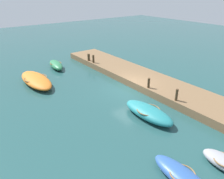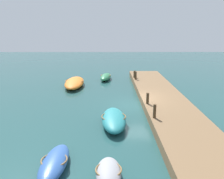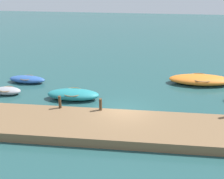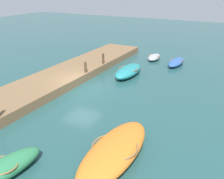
# 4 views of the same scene
# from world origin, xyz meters

# --- Properties ---
(ground_plane) EXTENTS (84.00, 84.00, 0.00)m
(ground_plane) POSITION_xyz_m (0.00, 0.00, 0.00)
(ground_plane) COLOR #234C4C
(dock_platform) EXTENTS (23.77, 3.67, 0.62)m
(dock_platform) POSITION_xyz_m (0.00, -2.21, 0.31)
(dock_platform) COLOR brown
(dock_platform) RESTS_ON ground_plane
(dinghy_grey) EXTENTS (2.28, 1.15, 0.58)m
(dinghy_grey) POSITION_xyz_m (-9.68, 2.27, 0.30)
(dinghy_grey) COLOR #939399
(dinghy_grey) RESTS_ON ground_plane
(rowboat_green) EXTENTS (3.55, 1.67, 0.72)m
(rowboat_green) POSITION_xyz_m (9.36, 2.73, 0.37)
(rowboat_green) COLOR #2D7A4C
(rowboat_green) RESTS_ON ground_plane
(rowboat_blue) EXTENTS (3.31, 1.27, 0.61)m
(rowboat_blue) POSITION_xyz_m (-8.97, 4.72, 0.31)
(rowboat_blue) COLOR #2D569E
(rowboat_blue) RESTS_ON ground_plane
(motorboat_orange) EXTENTS (5.45, 2.08, 0.78)m
(motorboat_orange) POSITION_xyz_m (6.26, 6.08, 0.40)
(motorboat_orange) COLOR orange
(motorboat_orange) RESTS_ON ground_plane
(rowboat_teal) EXTENTS (4.10, 1.65, 0.79)m
(rowboat_teal) POSITION_xyz_m (-4.13, 1.97, 0.40)
(rowboat_teal) COLOR teal
(rowboat_teal) RESTS_ON ground_plane
(mooring_post_west) EXTENTS (0.19, 0.19, 0.90)m
(mooring_post_west) POSITION_xyz_m (-4.40, -0.62, 1.07)
(mooring_post_west) COLOR #47331E
(mooring_post_west) RESTS_ON dock_platform
(mooring_post_mid_west) EXTENTS (0.20, 0.20, 0.85)m
(mooring_post_mid_west) POSITION_xyz_m (-1.59, -0.62, 1.04)
(mooring_post_mid_west) COLOR #47331E
(mooring_post_mid_west) RESTS_ON dock_platform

